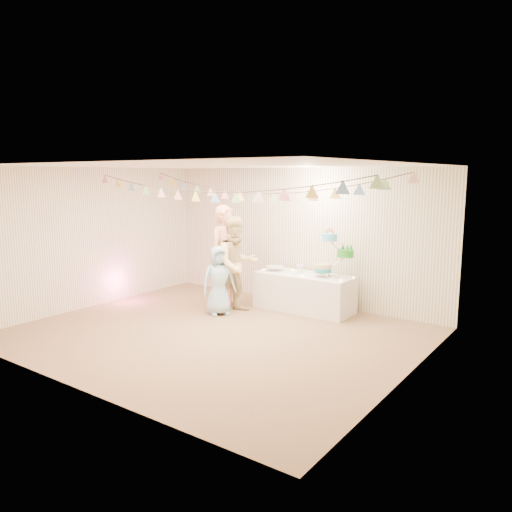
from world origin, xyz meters
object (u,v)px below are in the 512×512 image
Objects in this scene: person_adult_a at (226,257)px; person_adult_b at (237,265)px; cake_stand at (333,251)px; person_child at (219,280)px; table at (304,292)px.

person_adult_b is at bearing -100.86° from person_adult_a.
person_child is (-1.65, -1.15, -0.53)m from cake_stand.
person_child is (0.18, -0.45, -0.34)m from person_adult_a.
person_child is at bearing -146.33° from person_adult_a.
table is at bearing -12.20° from person_child.
cake_stand is 0.42× the size of person_adult_a.
person_child is at bearing -134.97° from table.
cake_stand is 1.73m from person_adult_b.
person_adult_b is (-0.93, -0.80, 0.53)m from table.
person_adult_a reaches higher than person_child.
table is at bearing -51.47° from person_adult_a.
table is at bearing -174.81° from cake_stand.
person_adult_a is 1.56× the size of person_child.
cake_stand is 2.08m from person_child.
table is 2.26× the size of cake_stand.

